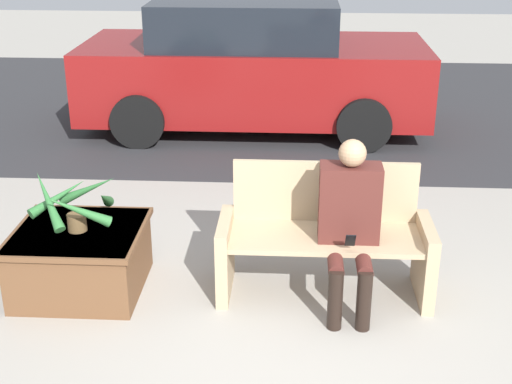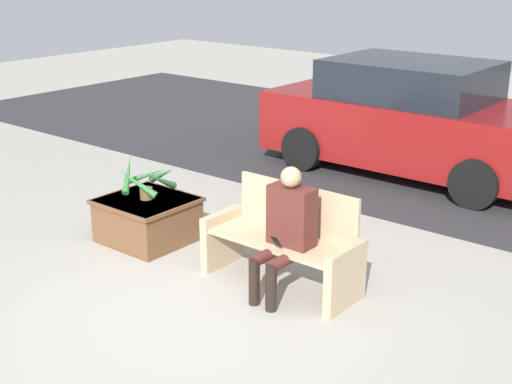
{
  "view_description": "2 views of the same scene",
  "coord_description": "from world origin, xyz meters",
  "px_view_note": "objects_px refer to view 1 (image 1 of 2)",
  "views": [
    {
      "loc": [
        0.02,
        -3.8,
        2.78
      ],
      "look_at": [
        -0.26,
        1.1,
        0.73
      ],
      "focal_mm": 50.0,
      "sensor_mm": 36.0,
      "label": 1
    },
    {
      "loc": [
        4.05,
        -4.11,
        3.08
      ],
      "look_at": [
        -0.41,
        1.36,
        0.69
      ],
      "focal_mm": 50.0,
      "sensor_mm": 36.0,
      "label": 2
    }
  ],
  "objects_px": {
    "bench": "(325,238)",
    "planter_box": "(81,257)",
    "person_seated": "(350,217)",
    "potted_plant": "(76,202)",
    "parked_car": "(253,66)"
  },
  "relations": [
    {
      "from": "bench",
      "to": "parked_car",
      "type": "distance_m",
      "value": 4.2
    },
    {
      "from": "bench",
      "to": "parked_car",
      "type": "bearing_deg",
      "value": 100.9
    },
    {
      "from": "person_seated",
      "to": "potted_plant",
      "type": "relative_size",
      "value": 1.79
    },
    {
      "from": "planter_box",
      "to": "potted_plant",
      "type": "relative_size",
      "value": 1.38
    },
    {
      "from": "bench",
      "to": "planter_box",
      "type": "height_order",
      "value": "bench"
    },
    {
      "from": "bench",
      "to": "planter_box",
      "type": "bearing_deg",
      "value": -176.83
    },
    {
      "from": "bench",
      "to": "person_seated",
      "type": "distance_m",
      "value": 0.36
    },
    {
      "from": "bench",
      "to": "person_seated",
      "type": "height_order",
      "value": "person_seated"
    },
    {
      "from": "bench",
      "to": "planter_box",
      "type": "relative_size",
      "value": 1.64
    },
    {
      "from": "planter_box",
      "to": "potted_plant",
      "type": "xyz_separation_m",
      "value": [
        0.0,
        0.02,
        0.45
      ]
    },
    {
      "from": "bench",
      "to": "potted_plant",
      "type": "distance_m",
      "value": 1.85
    },
    {
      "from": "bench",
      "to": "potted_plant",
      "type": "height_order",
      "value": "potted_plant"
    },
    {
      "from": "person_seated",
      "to": "potted_plant",
      "type": "xyz_separation_m",
      "value": [
        -1.99,
        0.1,
        0.02
      ]
    },
    {
      "from": "planter_box",
      "to": "potted_plant",
      "type": "height_order",
      "value": "potted_plant"
    },
    {
      "from": "potted_plant",
      "to": "planter_box",
      "type": "bearing_deg",
      "value": -92.35
    }
  ]
}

